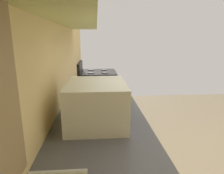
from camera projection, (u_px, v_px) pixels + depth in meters
The scene contains 5 objects.
wall_back at pixel (54, 53), 1.66m from camera, with size 4.05×0.12×2.66m, color #EEC97F.
counter_run at pixel (100, 170), 1.53m from camera, with size 3.16×0.65×0.90m.
oven_range at pixel (98, 98), 3.38m from camera, with size 0.66×0.64×1.08m.
microwave at pixel (97, 103), 1.30m from camera, with size 0.47×0.39×0.28m.
bowl at pixel (106, 90), 2.02m from camera, with size 0.19×0.19×0.06m.
Camera 1 is at (-1.72, 1.21, 1.45)m, focal length 31.44 mm.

